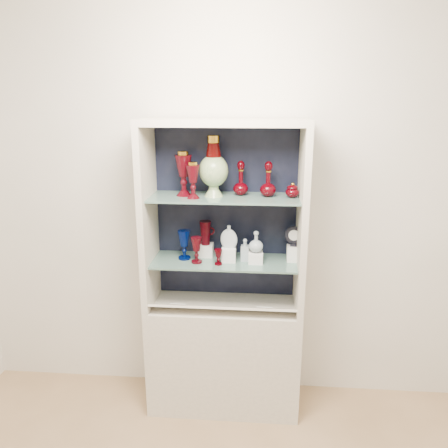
# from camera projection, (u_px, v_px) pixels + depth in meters

# --- Properties ---
(wall_back) EXTENTS (3.50, 0.02, 2.80)m
(wall_back) POSITION_uv_depth(u_px,v_px,m) (227.00, 201.00, 2.90)
(wall_back) COLOR beige
(wall_back) RESTS_ON ground
(cabinet_base) EXTENTS (1.00, 0.40, 0.75)m
(cabinet_base) POSITION_uv_depth(u_px,v_px,m) (224.00, 354.00, 2.98)
(cabinet_base) COLOR beige
(cabinet_base) RESTS_ON ground
(cabinet_back_panel) EXTENTS (0.98, 0.02, 1.15)m
(cabinet_back_panel) POSITION_uv_depth(u_px,v_px,m) (226.00, 213.00, 2.90)
(cabinet_back_panel) COLOR black
(cabinet_back_panel) RESTS_ON cabinet_base
(cabinet_side_left) EXTENTS (0.04, 0.40, 1.15)m
(cabinet_side_left) POSITION_uv_depth(u_px,v_px,m) (148.00, 218.00, 2.75)
(cabinet_side_left) COLOR beige
(cabinet_side_left) RESTS_ON cabinet_base
(cabinet_side_right) EXTENTS (0.04, 0.40, 1.15)m
(cabinet_side_right) POSITION_uv_depth(u_px,v_px,m) (302.00, 222.00, 2.68)
(cabinet_side_right) COLOR beige
(cabinet_side_right) RESTS_ON cabinet_base
(cabinet_top_cap) EXTENTS (1.00, 0.40, 0.04)m
(cabinet_top_cap) POSITION_uv_depth(u_px,v_px,m) (224.00, 122.00, 2.55)
(cabinet_top_cap) COLOR beige
(cabinet_top_cap) RESTS_ON cabinet_side_left
(shelf_lower) EXTENTS (0.92, 0.34, 0.01)m
(shelf_lower) POSITION_uv_depth(u_px,v_px,m) (224.00, 261.00, 2.81)
(shelf_lower) COLOR slate
(shelf_lower) RESTS_ON cabinet_side_left
(shelf_upper) EXTENTS (0.92, 0.34, 0.01)m
(shelf_upper) POSITION_uv_depth(u_px,v_px,m) (224.00, 198.00, 2.69)
(shelf_upper) COLOR slate
(shelf_upper) RESTS_ON cabinet_side_left
(label_ledge) EXTENTS (0.92, 0.17, 0.09)m
(label_ledge) POSITION_uv_depth(u_px,v_px,m) (223.00, 308.00, 2.76)
(label_ledge) COLOR beige
(label_ledge) RESTS_ON cabinet_base
(label_card_0) EXTENTS (0.10, 0.06, 0.03)m
(label_card_0) POSITION_uv_depth(u_px,v_px,m) (179.00, 304.00, 2.78)
(label_card_0) COLOR white
(label_card_0) RESTS_ON label_ledge
(label_card_1) EXTENTS (0.10, 0.06, 0.03)m
(label_card_1) POSITION_uv_depth(u_px,v_px,m) (264.00, 307.00, 2.73)
(label_card_1) COLOR white
(label_card_1) RESTS_ON label_ledge
(pedestal_lamp_left) EXTENTS (0.12, 0.12, 0.27)m
(pedestal_lamp_left) POSITION_uv_depth(u_px,v_px,m) (184.00, 174.00, 2.69)
(pedestal_lamp_left) COLOR #42060D
(pedestal_lamp_left) RESTS_ON shelf_upper
(pedestal_lamp_right) EXTENTS (0.11, 0.11, 0.22)m
(pedestal_lamp_right) POSITION_uv_depth(u_px,v_px,m) (193.00, 180.00, 2.62)
(pedestal_lamp_right) COLOR #42060D
(pedestal_lamp_right) RESTS_ON shelf_upper
(enamel_urn) EXTENTS (0.23, 0.23, 0.37)m
(enamel_urn) POSITION_uv_depth(u_px,v_px,m) (214.00, 166.00, 2.66)
(enamel_urn) COLOR #104B2B
(enamel_urn) RESTS_ON shelf_upper
(ruby_decanter_a) EXTENTS (0.11, 0.11, 0.24)m
(ruby_decanter_a) POSITION_uv_depth(u_px,v_px,m) (241.00, 176.00, 2.70)
(ruby_decanter_a) COLOR #410006
(ruby_decanter_a) RESTS_ON shelf_upper
(ruby_decanter_b) EXTENTS (0.13, 0.13, 0.23)m
(ruby_decanter_b) POSITION_uv_depth(u_px,v_px,m) (268.00, 178.00, 2.66)
(ruby_decanter_b) COLOR #410006
(ruby_decanter_b) RESTS_ON shelf_upper
(lidded_bowl) EXTENTS (0.09, 0.09, 0.09)m
(lidded_bowl) POSITION_uv_depth(u_px,v_px,m) (292.00, 190.00, 2.66)
(lidded_bowl) COLOR #410006
(lidded_bowl) RESTS_ON shelf_upper
(cobalt_goblet) EXTENTS (0.10, 0.10, 0.19)m
(cobalt_goblet) POSITION_uv_depth(u_px,v_px,m) (184.00, 245.00, 2.81)
(cobalt_goblet) COLOR #000C46
(cobalt_goblet) RESTS_ON shelf_lower
(ruby_goblet_tall) EXTENTS (0.07, 0.07, 0.17)m
(ruby_goblet_tall) POSITION_uv_depth(u_px,v_px,m) (196.00, 250.00, 2.75)
(ruby_goblet_tall) COLOR #42060D
(ruby_goblet_tall) RESTS_ON shelf_lower
(ruby_goblet_small) EXTENTS (0.05, 0.05, 0.10)m
(ruby_goblet_small) POSITION_uv_depth(u_px,v_px,m) (218.00, 257.00, 2.73)
(ruby_goblet_small) COLOR #410006
(ruby_goblet_small) RESTS_ON shelf_lower
(riser_ruby_pitcher) EXTENTS (0.10, 0.10, 0.08)m
(riser_ruby_pitcher) POSITION_uv_depth(u_px,v_px,m) (206.00, 250.00, 2.88)
(riser_ruby_pitcher) COLOR silver
(riser_ruby_pitcher) RESTS_ON shelf_lower
(ruby_pitcher) EXTENTS (0.14, 0.12, 0.16)m
(ruby_pitcher) POSITION_uv_depth(u_px,v_px,m) (205.00, 233.00, 2.85)
(ruby_pitcher) COLOR #42060D
(ruby_pitcher) RESTS_ON riser_ruby_pitcher
(clear_square_bottle) EXTENTS (0.05, 0.05, 0.15)m
(clear_square_bottle) POSITION_uv_depth(u_px,v_px,m) (245.00, 250.00, 2.79)
(clear_square_bottle) COLOR #91A2AB
(clear_square_bottle) RESTS_ON shelf_lower
(riser_flat_flask) EXTENTS (0.09, 0.09, 0.09)m
(riser_flat_flask) POSITION_uv_depth(u_px,v_px,m) (229.00, 254.00, 2.79)
(riser_flat_flask) COLOR silver
(riser_flat_flask) RESTS_ON shelf_lower
(flat_flask) EXTENTS (0.11, 0.06, 0.15)m
(flat_flask) POSITION_uv_depth(u_px,v_px,m) (229.00, 236.00, 2.75)
(flat_flask) COLOR #B3C1C8
(flat_flask) RESTS_ON riser_flat_flask
(riser_clear_round_decanter) EXTENTS (0.09, 0.09, 0.07)m
(riser_clear_round_decanter) POSITION_uv_depth(u_px,v_px,m) (256.00, 257.00, 2.76)
(riser_clear_round_decanter) COLOR silver
(riser_clear_round_decanter) RESTS_ON shelf_lower
(clear_round_decanter) EXTENTS (0.11, 0.11, 0.13)m
(clear_round_decanter) POSITION_uv_depth(u_px,v_px,m) (256.00, 242.00, 2.73)
(clear_round_decanter) COLOR #91A2AB
(clear_round_decanter) RESTS_ON riser_clear_round_decanter
(riser_cameo_medallion) EXTENTS (0.08, 0.08, 0.10)m
(riser_cameo_medallion) POSITION_uv_depth(u_px,v_px,m) (293.00, 253.00, 2.79)
(riser_cameo_medallion) COLOR silver
(riser_cameo_medallion) RESTS_ON shelf_lower
(cameo_medallion) EXTENTS (0.12, 0.05, 0.13)m
(cameo_medallion) POSITION_uv_depth(u_px,v_px,m) (294.00, 236.00, 2.76)
(cameo_medallion) COLOR black
(cameo_medallion) RESTS_ON riser_cameo_medallion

